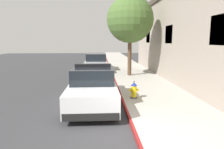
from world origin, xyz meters
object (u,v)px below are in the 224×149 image
(police_cruiser, at_px, (93,86))
(street_tree, at_px, (130,20))
(fire_hydrant, at_px, (134,90))
(parked_car_silver_ahead, at_px, (96,63))

(police_cruiser, distance_m, street_tree, 7.54)
(fire_hydrant, relative_size, street_tree, 0.14)
(fire_hydrant, distance_m, street_tree, 7.10)
(fire_hydrant, bearing_deg, police_cruiser, -173.37)
(police_cruiser, height_order, street_tree, street_tree)
(parked_car_silver_ahead, distance_m, fire_hydrant, 9.26)
(parked_car_silver_ahead, bearing_deg, street_tree, -50.61)
(police_cruiser, xyz_separation_m, fire_hydrant, (1.77, 0.21, -0.25))
(police_cruiser, bearing_deg, street_tree, 68.77)
(street_tree, bearing_deg, parked_car_silver_ahead, 129.39)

